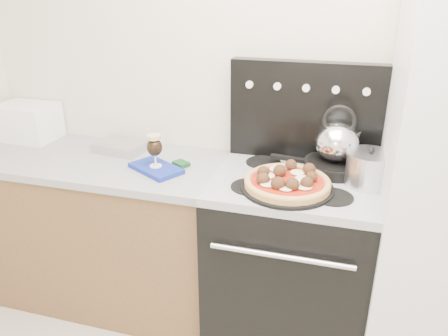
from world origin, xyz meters
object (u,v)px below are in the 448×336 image
(toaster_oven, at_px, (28,122))
(skillet, at_px, (334,166))
(base_cabinet, at_px, (101,231))
(stove_body, at_px, (289,263))
(beer_glass, at_px, (155,151))
(stock_pot, at_px, (369,170))
(pizza_pan, at_px, (287,187))
(tea_kettle, at_px, (337,138))
(oven_mitt, at_px, (156,168))
(pizza, at_px, (287,181))

(toaster_oven, relative_size, skillet, 1.13)
(base_cabinet, distance_m, skillet, 1.38)
(stove_body, relative_size, beer_glass, 5.24)
(stove_body, relative_size, stock_pot, 4.35)
(base_cabinet, bearing_deg, toaster_oven, 162.04)
(pizza_pan, distance_m, tea_kettle, 0.36)
(oven_mitt, xyz_separation_m, pizza, (0.67, -0.07, 0.05))
(base_cabinet, relative_size, pizza_pan, 3.49)
(oven_mitt, relative_size, pizza, 0.71)
(beer_glass, height_order, tea_kettle, tea_kettle)
(stove_body, xyz_separation_m, skillet, (0.17, 0.14, 0.51))
(stock_pot, bearing_deg, pizza_pan, -157.69)
(toaster_oven, bearing_deg, oven_mitt, -13.98)
(toaster_oven, bearing_deg, tea_kettle, -1.08)
(skillet, bearing_deg, toaster_oven, 178.37)
(tea_kettle, bearing_deg, toaster_oven, -177.57)
(toaster_oven, bearing_deg, pizza, -10.50)
(pizza, distance_m, stock_pot, 0.37)
(toaster_oven, height_order, oven_mitt, toaster_oven)
(pizza_pan, xyz_separation_m, pizza, (-0.00, 0.00, 0.03))
(base_cabinet, bearing_deg, stock_pot, -0.19)
(tea_kettle, bearing_deg, stove_body, -136.63)
(beer_glass, relative_size, tea_kettle, 0.72)
(pizza_pan, bearing_deg, stock_pot, 22.31)
(pizza_pan, distance_m, skillet, 0.32)
(stove_body, xyz_separation_m, toaster_oven, (-1.62, 0.19, 0.56))
(pizza_pan, distance_m, pizza, 0.03)
(base_cabinet, distance_m, stove_body, 1.11)
(beer_glass, bearing_deg, pizza, -6.07)
(base_cabinet, bearing_deg, oven_mitt, -10.15)
(skillet, bearing_deg, pizza, -126.32)
(toaster_oven, relative_size, stock_pot, 1.64)
(toaster_oven, height_order, beer_glass, toaster_oven)
(oven_mitt, distance_m, tea_kettle, 0.90)
(oven_mitt, xyz_separation_m, stock_pot, (1.01, 0.07, 0.08))
(pizza, height_order, stock_pot, stock_pot)
(beer_glass, bearing_deg, stock_pot, 3.96)
(pizza, height_order, skillet, pizza)
(oven_mitt, bearing_deg, tea_kettle, 12.48)
(pizza_pan, bearing_deg, stove_body, 80.44)
(oven_mitt, distance_m, beer_glass, 0.10)
(stove_body, xyz_separation_m, beer_glass, (-0.69, -0.05, 0.57))
(toaster_oven, relative_size, pizza, 0.87)
(base_cabinet, relative_size, pizza, 3.80)
(base_cabinet, relative_size, stock_pot, 7.17)
(toaster_oven, xyz_separation_m, beer_glass, (0.93, -0.24, 0.00))
(toaster_oven, xyz_separation_m, oven_mitt, (0.93, -0.24, -0.09))
(stove_body, distance_m, pizza, 0.53)
(toaster_oven, xyz_separation_m, stock_pot, (1.94, -0.17, -0.01))
(toaster_oven, distance_m, oven_mitt, 0.97)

